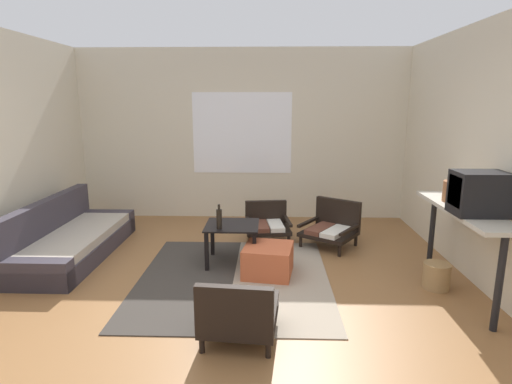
{
  "coord_description": "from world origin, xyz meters",
  "views": [
    {
      "loc": [
        0.43,
        -3.65,
        1.89
      ],
      "look_at": [
        0.29,
        0.91,
        0.88
      ],
      "focal_mm": 29.05,
      "sensor_mm": 36.0,
      "label": 1
    }
  ],
  "objects": [
    {
      "name": "armchair_striped_foreground",
      "position": [
        0.2,
        -0.68,
        0.24
      ],
      "size": [
        0.65,
        0.66,
        0.56
      ],
      "color": "black",
      "rests_on": "ground"
    },
    {
      "name": "ottoman_orange",
      "position": [
        0.43,
        0.64,
        0.17
      ],
      "size": [
        0.59,
        0.59,
        0.33
      ],
      "primitive_type": "cube",
      "rotation": [
        0.0,
        0.0,
        -0.15
      ],
      "color": "#BC5633",
      "rests_on": "ground"
    },
    {
      "name": "far_wall_with_window",
      "position": [
        0.0,
        3.06,
        1.35
      ],
      "size": [
        5.6,
        0.13,
        2.7
      ],
      "color": "beige",
      "rests_on": "ground"
    },
    {
      "name": "ground_plane",
      "position": [
        0.0,
        0.0,
        0.0
      ],
      "size": [
        7.8,
        7.8,
        0.0
      ],
      "primitive_type": "plane",
      "color": "olive"
    },
    {
      "name": "glass_bottle",
      "position": [
        -0.13,
        0.81,
        0.59
      ],
      "size": [
        0.06,
        0.06,
        0.28
      ],
      "color": "black",
      "rests_on": "coffee_table"
    },
    {
      "name": "armchair_by_window",
      "position": [
        0.41,
        1.83,
        0.25
      ],
      "size": [
        0.65,
        0.61,
        0.52
      ],
      "color": "black",
      "rests_on": "ground"
    },
    {
      "name": "console_shelf",
      "position": [
        2.32,
        0.27,
        0.77
      ],
      "size": [
        0.39,
        1.55,
        0.88
      ],
      "color": "beige",
      "rests_on": "ground"
    },
    {
      "name": "armchair_corner",
      "position": [
        1.27,
        1.65,
        0.27
      ],
      "size": [
        0.85,
        0.84,
        0.59
      ],
      "color": "black",
      "rests_on": "ground"
    },
    {
      "name": "clay_vase",
      "position": [
        2.32,
        0.53,
        1.0
      ],
      "size": [
        0.22,
        0.22,
        0.3
      ],
      "color": "#935B38",
      "rests_on": "console_shelf"
    },
    {
      "name": "crt_television",
      "position": [
        2.32,
        0.04,
        1.08
      ],
      "size": [
        0.45,
        0.34,
        0.39
      ],
      "color": "black",
      "rests_on": "console_shelf"
    },
    {
      "name": "couch",
      "position": [
        -2.03,
        1.15,
        0.21
      ],
      "size": [
        0.82,
        2.1,
        0.7
      ],
      "color": "#38333D",
      "rests_on": "ground"
    },
    {
      "name": "coffee_table",
      "position": [
        0.01,
        0.97,
        0.38
      ],
      "size": [
        0.62,
        0.57,
        0.48
      ],
      "color": "black",
      "rests_on": "ground"
    },
    {
      "name": "area_rug",
      "position": [
        0.06,
        0.53,
        0.01
      ],
      "size": [
        2.04,
        2.31,
        0.01
      ],
      "color": "#38332D",
      "rests_on": "ground"
    },
    {
      "name": "side_wall_right",
      "position": [
        2.66,
        0.3,
        1.35
      ],
      "size": [
        0.12,
        6.6,
        2.7
      ],
      "primitive_type": "cube",
      "color": "beige",
      "rests_on": "ground"
    },
    {
      "name": "wicker_basket",
      "position": [
        2.15,
        0.36,
        0.13
      ],
      "size": [
        0.27,
        0.27,
        0.27
      ],
      "primitive_type": "cylinder",
      "color": "#9E7A4C",
      "rests_on": "ground"
    }
  ]
}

